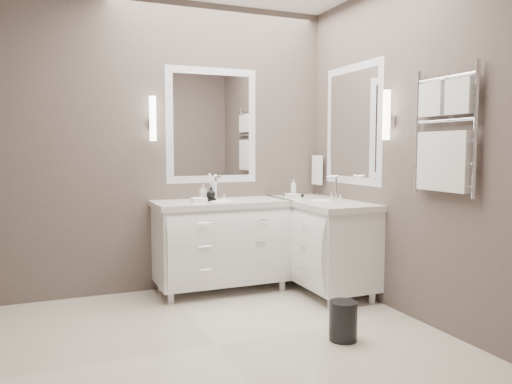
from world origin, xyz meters
name	(u,v)px	position (x,y,z in m)	size (l,w,h in m)	color
floor	(216,346)	(0.00, 0.00, -0.01)	(3.20, 3.00, 0.01)	silver
wall_back	(166,146)	(0.00, 1.50, 1.35)	(3.20, 0.01, 2.70)	#554844
wall_front	(337,143)	(0.00, -1.50, 1.35)	(3.20, 0.01, 2.70)	#554844
wall_right	(412,146)	(1.60, 0.00, 1.35)	(0.01, 3.00, 2.70)	#554844
vanity_back	(221,239)	(0.45, 1.23, 0.49)	(1.24, 0.59, 0.97)	white
vanity_right	(321,239)	(1.33, 0.90, 0.49)	(0.59, 1.24, 0.97)	white
mirror_back	(212,126)	(0.45, 1.49, 1.55)	(0.90, 0.02, 1.10)	white
mirror_right	(353,125)	(1.59, 0.80, 1.55)	(0.02, 0.90, 1.10)	white
sconce_back	(153,119)	(-0.13, 1.43, 1.59)	(0.06, 0.06, 0.40)	white
sconce_right	(386,116)	(1.53, 0.22, 1.59)	(0.06, 0.06, 0.40)	white
towel_bar_corner	(317,169)	(1.54, 1.36, 1.12)	(0.03, 0.22, 0.30)	white
towel_ladder	(444,140)	(1.55, -0.40, 1.39)	(0.06, 0.58, 0.90)	white
waste_bin	(343,321)	(0.84, -0.25, 0.14)	(0.20, 0.20, 0.27)	black
amenity_tray_back	(207,199)	(0.32, 1.26, 0.86)	(0.16, 0.12, 0.02)	black
amenity_tray_right	(293,195)	(1.24, 1.31, 0.86)	(0.13, 0.17, 0.03)	black
water_bottle	(214,191)	(0.39, 1.27, 0.94)	(0.06, 0.06, 0.17)	silver
soap_bottle_a	(203,191)	(0.29, 1.28, 0.94)	(0.06, 0.06, 0.13)	white
soap_bottle_b	(211,193)	(0.35, 1.23, 0.93)	(0.08, 0.08, 0.10)	black
soap_bottle_c	(294,187)	(1.24, 1.31, 0.95)	(0.06, 0.06, 0.15)	white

